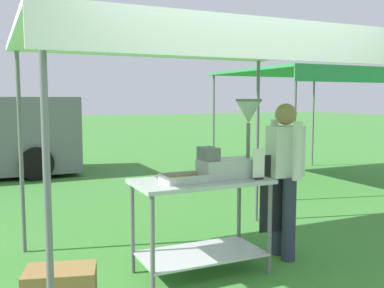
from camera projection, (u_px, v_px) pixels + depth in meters
ground_plane at (86, 184)px, 8.59m from camera, size 70.00×70.00×0.00m
stall_canopy at (197, 47)px, 4.07m from camera, size 3.17×2.56×2.20m
donut_cart at (201, 207)px, 4.14m from camera, size 1.26×0.66×0.91m
donut_tray at (185, 179)px, 4.01m from camera, size 0.41×0.29×0.07m
donut_fryer at (233, 150)px, 4.20m from camera, size 0.63×0.28×0.75m
menu_sign at (259, 166)px, 4.11m from camera, size 0.13×0.05×0.29m
vendor at (284, 172)px, 4.55m from camera, size 0.46×0.54×1.61m
neighbour_tent at (309, 74)px, 8.83m from camera, size 2.95×3.04×2.21m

